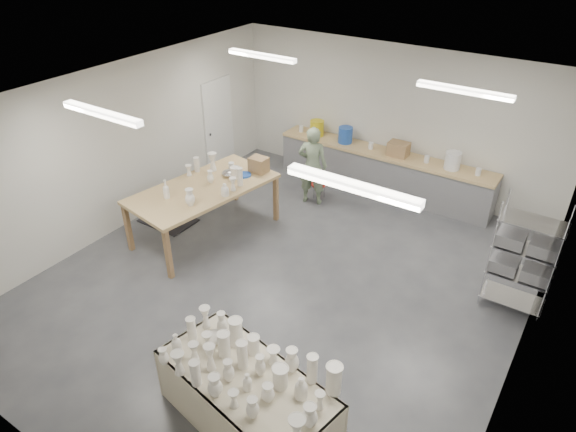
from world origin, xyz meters
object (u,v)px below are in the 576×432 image
Objects in this scene: drying_table at (247,396)px; red_stool at (319,185)px; work_table at (210,186)px; potter at (312,166)px.

red_stool is (-2.09, 5.17, -0.16)m from drying_table.
potter is (0.94, 1.98, -0.14)m from work_table.
red_stool is at bearing 123.18° from drying_table.
work_table is at bearing 147.22° from drying_table.
potter is (-2.09, 4.90, 0.39)m from drying_table.
potter reaches higher than work_table.
potter is at bearing 74.16° from work_table.
potter is at bearing 124.27° from drying_table.
potter reaches higher than drying_table.
work_table is (-3.03, 2.92, 0.53)m from drying_table.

